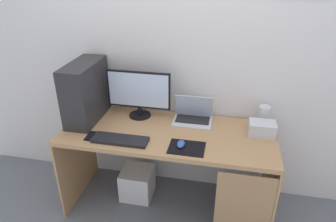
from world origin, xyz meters
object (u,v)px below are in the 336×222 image
Objects in this scene: mouse_left at (181,144)px; subwoofer at (137,183)px; pc_tower at (86,92)px; cell_phone at (91,136)px; speaker at (264,116)px; monitor at (139,93)px; projector at (262,129)px; laptop at (193,116)px; keyboard at (120,140)px.

mouse_left is 0.82m from subwoofer.
pc_tower reaches higher than cell_phone.
speaker is at bearing 10.56° from subwoofer.
monitor is 5.61× the size of mouse_left.
projector is (1.01, -0.11, -0.16)m from monitor.
laptop is 0.76× the size of keyboard.
keyboard is at bearing -94.22° from subwoofer.
speaker is 0.16m from projector.
pc_tower is 0.40m from cell_phone.
monitor is 0.53m from cell_phone.
pc_tower is at bearing -171.09° from laptop.
speaker is (0.57, 0.04, 0.04)m from laptop.
projector is (1.42, 0.02, -0.19)m from pc_tower.
subwoofer is (0.02, 0.28, -0.63)m from keyboard.
projector reaches higher than mouse_left.
subwoofer is (0.41, -0.02, -0.87)m from pc_tower.
monitor reaches higher than speaker.
laptop is at bearing 8.91° from pc_tower.
laptop is 0.65m from keyboard.
monitor is (0.42, 0.12, -0.03)m from pc_tower.
monitor is 0.85m from subwoofer.
laptop is 1.90× the size of speaker.
pc_tower is 1.46m from speaker.
pc_tower is 0.91m from mouse_left.
laptop is 3.33× the size of mouse_left.
mouse_left is (0.43, -0.40, -0.19)m from monitor.
speaker is 1.38m from cell_phone.
laptop is 1.60× the size of projector.
monitor is 1.04m from speaker.
pc_tower reaches higher than mouse_left.
speaker reaches higher than keyboard.
speaker reaches higher than cell_phone.
speaker is 0.61× the size of subwoofer.
laptop is 0.57m from speaker.
monitor reaches higher than keyboard.
subwoofer is at bearing -93.71° from monitor.
cell_phone is (-0.24, 0.02, -0.01)m from keyboard.
speaker is 0.40× the size of keyboard.
keyboard is at bearing -138.56° from laptop.
subwoofer is (-1.04, -0.19, -0.71)m from speaker.
subwoofer is at bearing 85.78° from keyboard.
projector is at bearing 12.95° from cell_phone.
laptop is at bearing 167.52° from projector.
projector is at bearing 0.62° from pc_tower.
mouse_left is at bearing -18.02° from pc_tower.
pc_tower is at bearing -173.07° from speaker.
keyboard is 0.46m from mouse_left.
laptop reaches higher than speaker.
laptop is at bearing 18.33° from subwoofer.
speaker is 1.30× the size of cell_phone.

